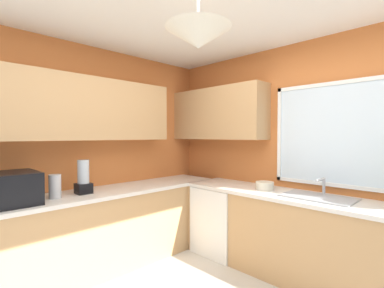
# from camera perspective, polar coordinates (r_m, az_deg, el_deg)

# --- Properties ---
(room_shell) EXTENTS (3.97, 3.69, 2.63)m
(room_shell) POSITION_cam_1_polar(r_m,az_deg,el_deg) (2.81, -3.38, 8.46)
(room_shell) COLOR #D17238
(room_shell) RESTS_ON ground_plane
(counter_run_left) EXTENTS (0.65, 3.30, 0.88)m
(counter_run_left) POSITION_cam_1_polar(r_m,az_deg,el_deg) (3.35, -19.98, -16.80)
(counter_run_left) COLOR tan
(counter_run_left) RESTS_ON ground_plane
(counter_run_back) EXTENTS (3.06, 0.65, 0.88)m
(counter_run_back) POSITION_cam_1_polar(r_m,az_deg,el_deg) (3.17, 24.20, -17.91)
(counter_run_back) COLOR tan
(counter_run_back) RESTS_ON ground_plane
(dishwasher) EXTENTS (0.60, 0.60, 0.84)m
(dishwasher) POSITION_cam_1_polar(r_m,az_deg,el_deg) (3.71, 6.36, -15.21)
(dishwasher) COLOR white
(dishwasher) RESTS_ON ground_plane
(microwave) EXTENTS (0.48, 0.36, 0.29)m
(microwave) POSITION_cam_1_polar(r_m,az_deg,el_deg) (2.99, -32.86, -7.66)
(microwave) COLOR black
(microwave) RESTS_ON counter_run_left
(kettle) EXTENTS (0.11, 0.11, 0.24)m
(kettle) POSITION_cam_1_polar(r_m,az_deg,el_deg) (3.06, -26.52, -7.86)
(kettle) COLOR #B7B7BC
(kettle) RESTS_ON counter_run_left
(sink_assembly) EXTENTS (0.66, 0.40, 0.19)m
(sink_assembly) POSITION_cam_1_polar(r_m,az_deg,el_deg) (3.05, 24.64, -9.92)
(sink_assembly) COLOR #9EA0A5
(sink_assembly) RESTS_ON counter_run_back
(bowl) EXTENTS (0.20, 0.20, 0.09)m
(bowl) POSITION_cam_1_polar(r_m,az_deg,el_deg) (3.29, 14.84, -8.35)
(bowl) COLOR beige
(bowl) RESTS_ON counter_run_back
(blender_appliance) EXTENTS (0.15, 0.15, 0.36)m
(blender_appliance) POSITION_cam_1_polar(r_m,az_deg,el_deg) (3.17, -21.58, -6.65)
(blender_appliance) COLOR black
(blender_appliance) RESTS_ON counter_run_left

